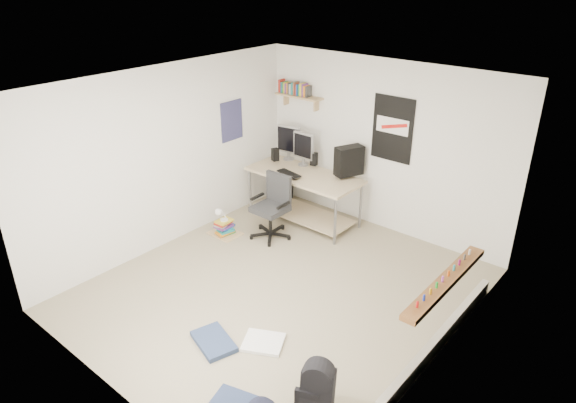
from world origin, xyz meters
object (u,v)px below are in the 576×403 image
Objects in this scene: office_chair at (270,206)px; backpack at (318,389)px; desk at (304,198)px; book_stack at (225,225)px.

office_chair is 3.22m from backpack.
backpack is (2.41, -2.83, -0.16)m from desk.
backpack is 3.46m from book_stack.
desk is at bearing 106.94° from backpack.
backpack is at bearing -40.64° from desk.
desk is at bearing 61.78° from book_stack.
desk is 1.87× the size of office_chair.
book_stack is (-0.60, -1.12, -0.21)m from desk.
backpack is at bearing -42.66° from office_chair.
office_chair is at bearing -83.02° from desk.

